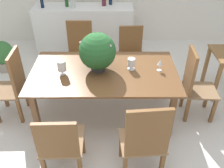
{
  "coord_description": "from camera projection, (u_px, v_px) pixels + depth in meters",
  "views": [
    {
      "loc": [
        0.11,
        -2.72,
        2.5
      ],
      "look_at": [
        0.09,
        0.04,
        0.54
      ],
      "focal_mm": 40.05,
      "sensor_mm": 36.0,
      "label": 1
    }
  ],
  "objects": [
    {
      "name": "ground_plane",
      "position": [
        106.0,
        115.0,
        3.67
      ],
      "size": [
        7.04,
        7.04,
        0.0
      ],
      "primitive_type": "plane",
      "color": "silver"
    },
    {
      "name": "dining_table",
      "position": [
        105.0,
        77.0,
        3.32
      ],
      "size": [
        1.92,
        1.08,
        0.74
      ],
      "color": "brown",
      "rests_on": "ground"
    },
    {
      "name": "chair_head_end",
      "position": [
        14.0,
        83.0,
        3.39
      ],
      "size": [
        0.41,
        0.44,
        1.02
      ],
      "rotation": [
        0.0,
        0.0,
        -1.55
      ],
      "color": "brown",
      "rests_on": "ground"
    },
    {
      "name": "chair_far_left",
      "position": [
        81.0,
        49.0,
        4.22
      ],
      "size": [
        0.46,
        0.43,
        1.0
      ],
      "rotation": [
        0.0,
        0.0,
        0.01
      ],
      "color": "brown",
      "rests_on": "ground"
    },
    {
      "name": "chair_near_left",
      "position": [
        61.0,
        144.0,
        2.59
      ],
      "size": [
        0.47,
        0.48,
        0.9
      ],
      "rotation": [
        0.0,
        0.0,
        3.17
      ],
      "color": "brown",
      "rests_on": "ground"
    },
    {
      "name": "chair_near_right",
      "position": [
        146.0,
        140.0,
        2.54
      ],
      "size": [
        0.51,
        0.45,
        1.04
      ],
      "rotation": [
        0.0,
        0.0,
        3.23
      ],
      "color": "brown",
      "rests_on": "ground"
    },
    {
      "name": "chair_foot_end",
      "position": [
        195.0,
        83.0,
        3.38
      ],
      "size": [
        0.45,
        0.42,
        1.03
      ],
      "rotation": [
        0.0,
        0.0,
        1.53
      ],
      "color": "brown",
      "rests_on": "ground"
    },
    {
      "name": "chair_far_right",
      "position": [
        132.0,
        51.0,
        4.23
      ],
      "size": [
        0.45,
        0.47,
        0.91
      ],
      "rotation": [
        0.0,
        0.0,
        0.05
      ],
      "color": "brown",
      "rests_on": "ground"
    },
    {
      "name": "flower_centerpiece",
      "position": [
        98.0,
        52.0,
        3.15
      ],
      "size": [
        0.47,
        0.47,
        0.51
      ],
      "color": "#333338",
      "rests_on": "dining_table"
    },
    {
      "name": "crystal_vase_left",
      "position": [
        63.0,
        66.0,
        3.14
      ],
      "size": [
        0.11,
        0.11,
        0.2
      ],
      "color": "silver",
      "rests_on": "dining_table"
    },
    {
      "name": "crystal_vase_center_near",
      "position": [
        132.0,
        63.0,
        3.26
      ],
      "size": [
        0.1,
        0.1,
        0.16
      ],
      "color": "silver",
      "rests_on": "dining_table"
    },
    {
      "name": "wine_glass",
      "position": [
        161.0,
        63.0,
        3.22
      ],
      "size": [
        0.07,
        0.07,
        0.16
      ],
      "color": "silver",
      "rests_on": "dining_table"
    },
    {
      "name": "kitchen_counter",
      "position": [
        86.0,
        31.0,
        4.96
      ],
      "size": [
        1.87,
        0.52,
        0.98
      ],
      "primitive_type": "cube",
      "color": "silver",
      "rests_on": "ground"
    },
    {
      "name": "wine_bottle_amber",
      "position": [
        74.0,
        1.0,
        4.53
      ],
      "size": [
        0.08,
        0.08,
        0.31
      ],
      "color": "#B2BFB7",
      "rests_on": "kitchen_counter"
    },
    {
      "name": "wine_bottle_green",
      "position": [
        43.0,
        2.0,
        4.56
      ],
      "size": [
        0.06,
        0.06,
        0.26
      ],
      "color": "#0F1E38",
      "rests_on": "kitchen_counter"
    },
    {
      "name": "wine_bottle_clear",
      "position": [
        68.0,
        1.0,
        4.62
      ],
      "size": [
        0.06,
        0.06,
        0.24
      ],
      "color": "#194C1E",
      "rests_on": "kitchen_counter"
    },
    {
      "name": "wine_bottle_dark",
      "position": [
        105.0,
        1.0,
        4.66
      ],
      "size": [
        0.08,
        0.08,
        0.24
      ],
      "color": "#511E28",
      "rests_on": "kitchen_counter"
    },
    {
      "name": "potted_plant_floor",
      "position": [
        4.0,
        55.0,
        4.55
      ],
      "size": [
        0.4,
        0.4,
        0.56
      ],
      "color": "#9E9384",
      "rests_on": "ground"
    }
  ]
}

